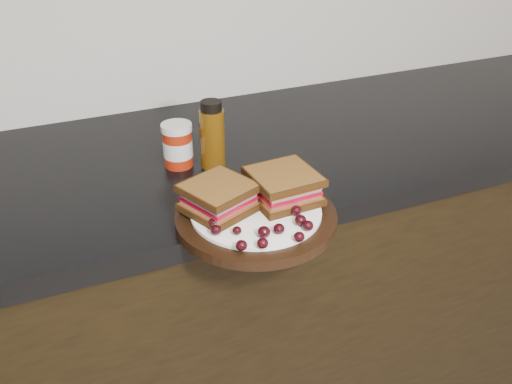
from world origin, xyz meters
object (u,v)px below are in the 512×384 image
at_px(condiment_jar, 178,145).
at_px(oil_bottle, 212,134).
at_px(sandwich_left, 219,197).
at_px(plate, 256,217).

relative_size(condiment_jar, oil_bottle, 0.65).
relative_size(sandwich_left, condiment_jar, 1.17).
distance_m(plate, sandwich_left, 0.07).
distance_m(condiment_jar, oil_bottle, 0.08).
bearing_deg(plate, sandwich_left, 154.99).
xyz_separation_m(sandwich_left, condiment_jar, (-0.00, 0.23, -0.00)).
bearing_deg(sandwich_left, oil_bottle, 50.59).
xyz_separation_m(sandwich_left, oil_bottle, (0.06, 0.20, 0.02)).
bearing_deg(condiment_jar, oil_bottle, -24.63).
bearing_deg(oil_bottle, plate, -90.56).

